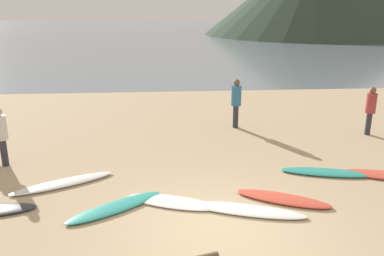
{
  "coord_description": "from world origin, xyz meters",
  "views": [
    {
      "loc": [
        -1.07,
        -6.79,
        4.22
      ],
      "look_at": [
        -0.18,
        4.83,
        0.6
      ],
      "focal_mm": 37.05,
      "sensor_mm": 36.0,
      "label": 1
    }
  ],
  "objects_px": {
    "surfboard_1": "(63,183)",
    "surfboard_2": "(115,207)",
    "person_1": "(371,107)",
    "surfboard_3": "(172,202)",
    "person_3": "(236,99)",
    "surfboard_5": "(283,199)",
    "person_0": "(1,132)",
    "surfboard_4": "(246,210)",
    "surfboard_6": "(326,172)"
  },
  "relations": [
    {
      "from": "surfboard_2",
      "to": "person_1",
      "type": "xyz_separation_m",
      "value": [
        8.02,
        4.58,
        0.93
      ]
    },
    {
      "from": "person_1",
      "to": "person_3",
      "type": "bearing_deg",
      "value": 136.59
    },
    {
      "from": "surfboard_6",
      "to": "person_3",
      "type": "height_order",
      "value": "person_3"
    },
    {
      "from": "surfboard_1",
      "to": "person_1",
      "type": "bearing_deg",
      "value": -8.14
    },
    {
      "from": "surfboard_1",
      "to": "surfboard_3",
      "type": "height_order",
      "value": "surfboard_1"
    },
    {
      "from": "surfboard_6",
      "to": "person_3",
      "type": "bearing_deg",
      "value": 124.61
    },
    {
      "from": "surfboard_5",
      "to": "surfboard_6",
      "type": "height_order",
      "value": "surfboard_5"
    },
    {
      "from": "surfboard_2",
      "to": "surfboard_5",
      "type": "xyz_separation_m",
      "value": [
        3.73,
        0.1,
        0.0
      ]
    },
    {
      "from": "surfboard_1",
      "to": "surfboard_4",
      "type": "relative_size",
      "value": 0.98
    },
    {
      "from": "surfboard_1",
      "to": "surfboard_3",
      "type": "distance_m",
      "value": 2.89
    },
    {
      "from": "person_1",
      "to": "surfboard_2",
      "type": "bearing_deg",
      "value": -178.64
    },
    {
      "from": "person_3",
      "to": "surfboard_2",
      "type": "bearing_deg",
      "value": -51.09
    },
    {
      "from": "surfboard_2",
      "to": "surfboard_5",
      "type": "height_order",
      "value": "surfboard_5"
    },
    {
      "from": "surfboard_1",
      "to": "person_0",
      "type": "xyz_separation_m",
      "value": [
        -1.87,
        1.37,
        0.92
      ]
    },
    {
      "from": "surfboard_1",
      "to": "surfboard_6",
      "type": "height_order",
      "value": "same"
    },
    {
      "from": "surfboard_1",
      "to": "surfboard_3",
      "type": "relative_size",
      "value": 1.19
    },
    {
      "from": "surfboard_3",
      "to": "person_1",
      "type": "relative_size",
      "value": 1.28
    },
    {
      "from": "surfboard_4",
      "to": "surfboard_3",
      "type": "bearing_deg",
      "value": -179.84
    },
    {
      "from": "person_0",
      "to": "person_3",
      "type": "xyz_separation_m",
      "value": [
        6.95,
        3.05,
        0.07
      ]
    },
    {
      "from": "surfboard_4",
      "to": "surfboard_2",
      "type": "bearing_deg",
      "value": -168.9
    },
    {
      "from": "surfboard_1",
      "to": "surfboard_2",
      "type": "xyz_separation_m",
      "value": [
        1.4,
        -1.32,
        -0.0
      ]
    },
    {
      "from": "surfboard_4",
      "to": "surfboard_5",
      "type": "bearing_deg",
      "value": 43.39
    },
    {
      "from": "surfboard_1",
      "to": "person_3",
      "type": "relative_size",
      "value": 1.43
    },
    {
      "from": "surfboard_1",
      "to": "surfboard_6",
      "type": "xyz_separation_m",
      "value": [
        6.71,
        0.14,
        0.0
      ]
    },
    {
      "from": "surfboard_4",
      "to": "person_0",
      "type": "height_order",
      "value": "person_0"
    },
    {
      "from": "surfboard_5",
      "to": "surfboard_2",
      "type": "bearing_deg",
      "value": -152.29
    },
    {
      "from": "surfboard_5",
      "to": "person_0",
      "type": "relative_size",
      "value": 1.31
    },
    {
      "from": "surfboard_1",
      "to": "person_1",
      "type": "xyz_separation_m",
      "value": [
        9.42,
        3.26,
        0.92
      ]
    },
    {
      "from": "surfboard_3",
      "to": "surfboard_5",
      "type": "height_order",
      "value": "surfboard_5"
    },
    {
      "from": "surfboard_4",
      "to": "person_3",
      "type": "height_order",
      "value": "person_3"
    },
    {
      "from": "surfboard_3",
      "to": "surfboard_6",
      "type": "height_order",
      "value": "surfboard_6"
    },
    {
      "from": "surfboard_1",
      "to": "person_3",
      "type": "height_order",
      "value": "person_3"
    },
    {
      "from": "surfboard_1",
      "to": "surfboard_2",
      "type": "bearing_deg",
      "value": -70.48
    },
    {
      "from": "surfboard_4",
      "to": "person_0",
      "type": "distance_m",
      "value": 6.85
    },
    {
      "from": "surfboard_1",
      "to": "surfboard_3",
      "type": "bearing_deg",
      "value": -50.89
    },
    {
      "from": "surfboard_4",
      "to": "surfboard_6",
      "type": "distance_m",
      "value": 3.09
    },
    {
      "from": "surfboard_1",
      "to": "surfboard_6",
      "type": "relative_size",
      "value": 1.07
    },
    {
      "from": "surfboard_5",
      "to": "person_3",
      "type": "height_order",
      "value": "person_3"
    },
    {
      "from": "person_3",
      "to": "surfboard_5",
      "type": "bearing_deg",
      "value": -17.94
    },
    {
      "from": "surfboard_2",
      "to": "person_0",
      "type": "bearing_deg",
      "value": 106.12
    },
    {
      "from": "surfboard_3",
      "to": "person_3",
      "type": "height_order",
      "value": "person_3"
    },
    {
      "from": "surfboard_1",
      "to": "surfboard_5",
      "type": "xyz_separation_m",
      "value": [
        5.13,
        -1.22,
        0.0
      ]
    },
    {
      "from": "person_0",
      "to": "person_3",
      "type": "bearing_deg",
      "value": -129.88
    },
    {
      "from": "surfboard_2",
      "to": "person_1",
      "type": "height_order",
      "value": "person_1"
    },
    {
      "from": "surfboard_6",
      "to": "person_0",
      "type": "distance_m",
      "value": 8.71
    },
    {
      "from": "person_1",
      "to": "person_3",
      "type": "distance_m",
      "value": 4.5
    },
    {
      "from": "surfboard_1",
      "to": "person_3",
      "type": "bearing_deg",
      "value": 13.84
    },
    {
      "from": "surfboard_2",
      "to": "surfboard_3",
      "type": "distance_m",
      "value": 1.25
    },
    {
      "from": "surfboard_3",
      "to": "surfboard_1",
      "type": "bearing_deg",
      "value": 177.05
    },
    {
      "from": "surfboard_6",
      "to": "surfboard_1",
      "type": "bearing_deg",
      "value": -164.94
    }
  ]
}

